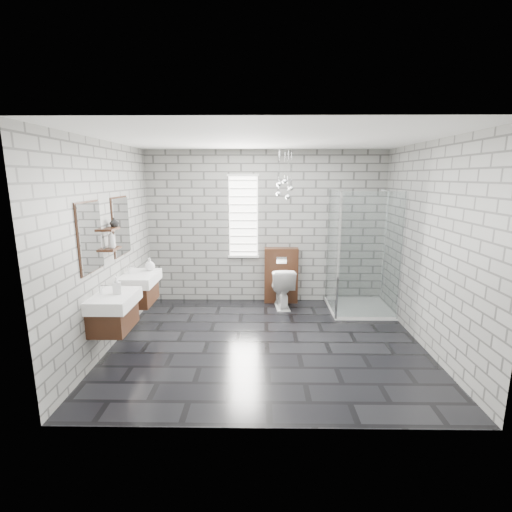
{
  "coord_description": "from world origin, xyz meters",
  "views": [
    {
      "loc": [
        -0.09,
        -4.77,
        2.24
      ],
      "look_at": [
        -0.16,
        0.35,
        1.14
      ],
      "focal_mm": 26.0,
      "sensor_mm": 36.0,
      "label": 1
    }
  ],
  "objects_px": {
    "vanity_left": "(111,302)",
    "toilet": "(282,287)",
    "vanity_right": "(137,280)",
    "cistern_panel": "(281,275)",
    "shower_enclosure": "(356,283)"
  },
  "relations": [
    {
      "from": "vanity_right",
      "to": "shower_enclosure",
      "type": "bearing_deg",
      "value": 11.99
    },
    {
      "from": "cistern_panel",
      "to": "toilet",
      "type": "xyz_separation_m",
      "value": [
        0.0,
        -0.25,
        -0.15
      ]
    },
    {
      "from": "shower_enclosure",
      "to": "cistern_panel",
      "type": "bearing_deg",
      "value": 157.06
    },
    {
      "from": "cistern_panel",
      "to": "shower_enclosure",
      "type": "distance_m",
      "value": 1.33
    },
    {
      "from": "shower_enclosure",
      "to": "vanity_right",
      "type": "bearing_deg",
      "value": -168.01
    },
    {
      "from": "toilet",
      "to": "vanity_right",
      "type": "bearing_deg",
      "value": 19.26
    },
    {
      "from": "vanity_left",
      "to": "cistern_panel",
      "type": "height_order",
      "value": "vanity_left"
    },
    {
      "from": "toilet",
      "to": "vanity_left",
      "type": "bearing_deg",
      "value": 36.86
    },
    {
      "from": "vanity_left",
      "to": "vanity_right",
      "type": "xyz_separation_m",
      "value": [
        0.0,
        0.98,
        0.0
      ]
    },
    {
      "from": "cistern_panel",
      "to": "toilet",
      "type": "distance_m",
      "value": 0.29
    },
    {
      "from": "vanity_left",
      "to": "toilet",
      "type": "height_order",
      "value": "vanity_left"
    },
    {
      "from": "vanity_right",
      "to": "cistern_panel",
      "type": "height_order",
      "value": "vanity_right"
    },
    {
      "from": "vanity_left",
      "to": "vanity_right",
      "type": "height_order",
      "value": "same"
    },
    {
      "from": "vanity_left",
      "to": "shower_enclosure",
      "type": "distance_m",
      "value": 3.82
    },
    {
      "from": "cistern_panel",
      "to": "toilet",
      "type": "relative_size",
      "value": 1.41
    }
  ]
}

